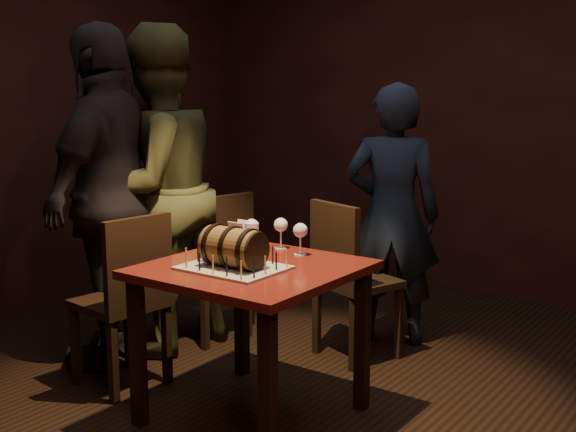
{
  "coord_description": "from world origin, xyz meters",
  "views": [
    {
      "loc": [
        1.96,
        -2.75,
        1.57
      ],
      "look_at": [
        -0.06,
        0.05,
        0.95
      ],
      "focal_mm": 45.0,
      "sensor_mm": 36.0,
      "label": 1
    }
  ],
  "objects": [
    {
      "name": "room_shell",
      "position": [
        0.0,
        0.0,
        1.4
      ],
      "size": [
        5.04,
        5.04,
        2.8
      ],
      "color": "black",
      "rests_on": "ground"
    },
    {
      "name": "wine_glass_right",
      "position": [
        -0.02,
        0.1,
        0.87
      ],
      "size": [
        0.07,
        0.07,
        0.16
      ],
      "color": "silver",
      "rests_on": "pub_table"
    },
    {
      "name": "chair_left_rear",
      "position": [
        -0.94,
        0.52,
        0.52
      ],
      "size": [
        0.46,
        0.46,
        0.93
      ],
      "color": "black",
      "rests_on": "ground"
    },
    {
      "name": "person_back",
      "position": [
        -0.06,
        1.13,
        0.8
      ],
      "size": [
        0.69,
        0.59,
        1.6
      ],
      "primitive_type": "imported",
      "rotation": [
        0.0,
        0.0,
        3.57
      ],
      "color": "#17202F",
      "rests_on": "ground"
    },
    {
      "name": "chair_left_front",
      "position": [
        -0.82,
        -0.31,
        0.52
      ],
      "size": [
        0.44,
        0.44,
        0.93
      ],
      "color": "black",
      "rests_on": "ground"
    },
    {
      "name": "wine_glass_mid",
      "position": [
        -0.19,
        0.16,
        0.87
      ],
      "size": [
        0.07,
        0.07,
        0.16
      ],
      "color": "silver",
      "rests_on": "pub_table"
    },
    {
      "name": "pint_of_ale",
      "position": [
        -0.26,
        0.01,
        0.82
      ],
      "size": [
        0.07,
        0.07,
        0.15
      ],
      "color": "silver",
      "rests_on": "pub_table"
    },
    {
      "name": "wine_glass_left",
      "position": [
        -0.29,
        0.05,
        0.87
      ],
      "size": [
        0.07,
        0.07,
        0.16
      ],
      "color": "silver",
      "rests_on": "pub_table"
    },
    {
      "name": "person_left_rear",
      "position": [
        -1.14,
        0.2,
        0.96
      ],
      "size": [
        0.83,
        1.01,
        1.93
      ],
      "primitive_type": "imported",
      "rotation": [
        0.0,
        0.0,
        -1.68
      ],
      "color": "#3E3E1F",
      "rests_on": "ground"
    },
    {
      "name": "pub_table",
      "position": [
        -0.09,
        -0.2,
        0.64
      ],
      "size": [
        0.9,
        0.9,
        0.75
      ],
      "color": "#53130D",
      "rests_on": "ground"
    },
    {
      "name": "person_left_front",
      "position": [
        -1.18,
        -0.1,
        0.96
      ],
      "size": [
        0.8,
        1.21,
        1.92
      ],
      "primitive_type": "imported",
      "rotation": [
        0.0,
        0.0,
        -1.25
      ],
      "color": "black",
      "rests_on": "ground"
    },
    {
      "name": "barrel_cake",
      "position": [
        -0.11,
        -0.3,
        0.85
      ],
      "size": [
        0.34,
        0.2,
        0.2
      ],
      "color": "brown",
      "rests_on": "cake_board"
    },
    {
      "name": "menu_card",
      "position": [
        -0.39,
        0.08,
        0.81
      ],
      "size": [
        0.1,
        0.05,
        0.13
      ],
      "primitive_type": null,
      "color": "white",
      "rests_on": "pub_table"
    },
    {
      "name": "birthday_candles",
      "position": [
        -0.11,
        -0.3,
        0.8
      ],
      "size": [
        0.4,
        0.3,
        0.09
      ],
      "color": "#E5CA89",
      "rests_on": "cake_board"
    },
    {
      "name": "chair_back",
      "position": [
        -0.12,
        0.71,
        0.52
      ],
      "size": [
        0.51,
        0.51,
        0.93
      ],
      "color": "black",
      "rests_on": "ground"
    },
    {
      "name": "cake_board",
      "position": [
        -0.11,
        -0.3,
        0.76
      ],
      "size": [
        0.45,
        0.35,
        0.01
      ],
      "primitive_type": "cube",
      "color": "gray",
      "rests_on": "pub_table"
    }
  ]
}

